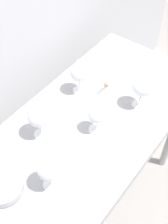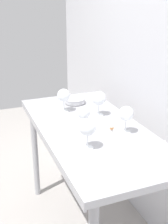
% 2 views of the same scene
% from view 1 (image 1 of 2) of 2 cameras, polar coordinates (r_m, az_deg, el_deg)
% --- Properties ---
extents(ground_plane, '(6.00, 6.00, 0.00)m').
position_cam_1_polar(ground_plane, '(2.26, 0.14, -16.83)').
color(ground_plane, '#9D9893').
extents(steel_counter, '(1.40, 0.65, 0.90)m').
position_cam_1_polar(steel_counter, '(1.57, 0.37, -4.84)').
color(steel_counter, '#9F9FA5').
rests_on(steel_counter, ground_plane).
extents(wine_glass_far_left, '(0.10, 0.10, 0.18)m').
position_cam_1_polar(wine_glass_far_left, '(1.37, -8.28, -0.91)').
color(wine_glass_far_left, white).
rests_on(wine_glass_far_left, steel_counter).
extents(wine_glass_near_left, '(0.10, 0.10, 0.17)m').
position_cam_1_polar(wine_glass_near_left, '(1.21, -6.40, -10.37)').
color(wine_glass_near_left, white).
rests_on(wine_glass_near_left, steel_counter).
extents(wine_glass_near_right, '(0.10, 0.10, 0.18)m').
position_cam_1_polar(wine_glass_near_right, '(1.51, 10.56, 4.49)').
color(wine_glass_near_right, white).
rests_on(wine_glass_near_right, steel_counter).
extents(wine_glass_near_center, '(0.08, 0.08, 0.15)m').
position_cam_1_polar(wine_glass_near_center, '(1.39, 2.36, -0.59)').
color(wine_glass_near_center, white).
rests_on(wine_glass_near_center, steel_counter).
extents(wine_glass_far_right, '(0.09, 0.09, 0.18)m').
position_cam_1_polar(wine_glass_far_right, '(1.55, -0.83, 7.13)').
color(wine_glass_far_right, white).
rests_on(wine_glass_far_right, steel_counter).
extents(tasting_sheet_upper, '(0.27, 0.30, 0.00)m').
position_cam_1_polar(tasting_sheet_upper, '(1.78, 3.15, 8.07)').
color(tasting_sheet_upper, white).
rests_on(tasting_sheet_upper, steel_counter).
extents(tasting_bowl, '(0.16, 0.16, 0.04)m').
position_cam_1_polar(tasting_bowl, '(1.32, -14.56, -13.19)').
color(tasting_bowl, beige).
rests_on(tasting_bowl, steel_counter).
extents(decanter_funnel, '(0.10, 0.10, 0.12)m').
position_cam_1_polar(decanter_funnel, '(1.59, 4.00, 4.02)').
color(decanter_funnel, silver).
rests_on(decanter_funnel, steel_counter).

